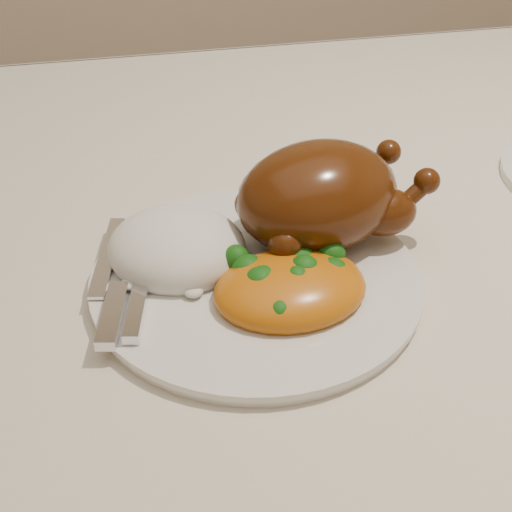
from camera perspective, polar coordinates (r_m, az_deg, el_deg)
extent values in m
cube|color=brown|center=(0.73, 10.10, 0.88)|extent=(1.60, 0.90, 0.04)
cube|color=beige|center=(0.71, 10.30, 2.46)|extent=(1.72, 1.02, 0.01)
cube|color=beige|center=(1.18, 0.87, 12.36)|extent=(1.72, 0.01, 0.18)
cylinder|color=silver|center=(0.61, 0.00, -1.97)|extent=(0.35, 0.35, 0.01)
ellipsoid|color=#4F2508|center=(0.63, 4.95, 4.78)|extent=(0.17, 0.14, 0.10)
ellipsoid|color=#4F2508|center=(0.61, 4.22, 6.15)|extent=(0.08, 0.07, 0.04)
ellipsoid|color=#4F2508|center=(0.64, 10.29, 3.47)|extent=(0.06, 0.04, 0.04)
sphere|color=#4F2508|center=(0.65, 13.51, 5.85)|extent=(0.02, 0.02, 0.02)
ellipsoid|color=#4F2508|center=(0.68, 7.49, 5.97)|extent=(0.06, 0.04, 0.04)
sphere|color=#4F2508|center=(0.69, 10.56, 8.18)|extent=(0.02, 0.02, 0.02)
sphere|color=#4F2508|center=(0.59, 2.38, 0.95)|extent=(0.03, 0.03, 0.03)
sphere|color=#4F2508|center=(0.65, -0.41, 4.14)|extent=(0.03, 0.03, 0.03)
ellipsoid|color=white|center=(0.62, -6.33, 0.55)|extent=(0.16, 0.15, 0.06)
ellipsoid|color=#C0680C|center=(0.58, 2.74, -2.69)|extent=(0.13, 0.10, 0.04)
ellipsoid|color=#C0680C|center=(0.59, 5.65, -1.63)|extent=(0.06, 0.05, 0.03)
ellipsoid|color=#0E3B09|center=(0.59, -1.61, -0.21)|extent=(0.02, 0.02, 0.02)
ellipsoid|color=#0E3B09|center=(0.59, 6.05, -1.32)|extent=(0.03, 0.03, 0.02)
ellipsoid|color=#0E3B09|center=(0.57, 0.57, -2.06)|extent=(0.03, 0.03, 0.03)
ellipsoid|color=#0E3B09|center=(0.60, 6.00, 0.20)|extent=(0.03, 0.03, 0.02)
ellipsoid|color=#0E3B09|center=(0.59, -0.67, -1.05)|extent=(0.03, 0.03, 0.02)
ellipsoid|color=#0E3B09|center=(0.57, 3.30, -1.85)|extent=(0.02, 0.02, 0.02)
ellipsoid|color=#0E3B09|center=(0.55, 1.91, -4.34)|extent=(0.02, 0.02, 0.02)
ellipsoid|color=#0E3B09|center=(0.58, 3.87, -1.15)|extent=(0.03, 0.03, 0.03)
ellipsoid|color=#0E3B09|center=(0.60, 3.51, -0.42)|extent=(0.03, 0.03, 0.03)
ellipsoid|color=#0E3B09|center=(0.57, 0.35, -2.14)|extent=(0.03, 0.03, 0.03)
ellipsoid|color=#0E3B09|center=(0.61, 5.47, -0.13)|extent=(0.02, 0.02, 0.02)
ellipsoid|color=#0E3B09|center=(0.59, 4.58, -1.44)|extent=(0.03, 0.03, 0.03)
cube|color=silver|center=(0.64, -11.79, 0.00)|extent=(0.04, 0.12, 0.00)
cube|color=silver|center=(0.57, -11.40, -4.63)|extent=(0.03, 0.08, 0.01)
cube|color=silver|center=(0.57, -9.48, -4.08)|extent=(0.03, 0.08, 0.01)
cube|color=silver|center=(0.64, -10.05, 0.30)|extent=(0.03, 0.08, 0.00)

